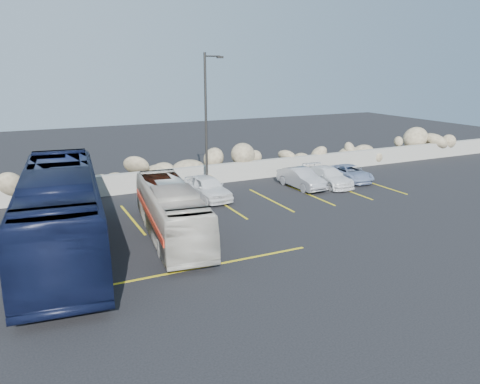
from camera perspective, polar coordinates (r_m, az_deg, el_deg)
name	(u,v)px	position (r m, az deg, el deg)	size (l,w,h in m)	color
ground	(240,262)	(18.15, -0.01, -8.55)	(90.00, 90.00, 0.00)	black
seawall	(153,180)	(28.71, -10.54, 1.40)	(60.00, 0.40, 1.20)	gray
riprap_pile	(147,165)	(29.69, -11.23, 3.20)	(54.00, 2.80, 2.60)	#877558
parking_lines	(273,208)	(24.82, 4.02, -1.97)	(18.16, 9.36, 0.01)	gold
lamppost	(207,121)	(26.52, -4.06, 8.61)	(1.14, 0.18, 8.00)	#2C2A27
vintage_bus	(171,211)	(20.61, -8.38, -2.31)	(1.97, 8.40, 2.34)	beige
tour_coach	(61,211)	(19.83, -21.02, -2.23)	(2.89, 12.34, 3.44)	black
car_a	(207,187)	(26.39, -4.03, 0.57)	(1.58, 3.93, 1.34)	white
car_b	(301,178)	(28.98, 7.48, 1.67)	(1.29, 3.70, 1.22)	#A1A0A5
car_c	(328,177)	(29.84, 10.71, 1.86)	(1.61, 3.96, 1.15)	white
car_d	(350,173)	(31.41, 13.27, 2.26)	(1.69, 3.66, 1.02)	#8091B5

